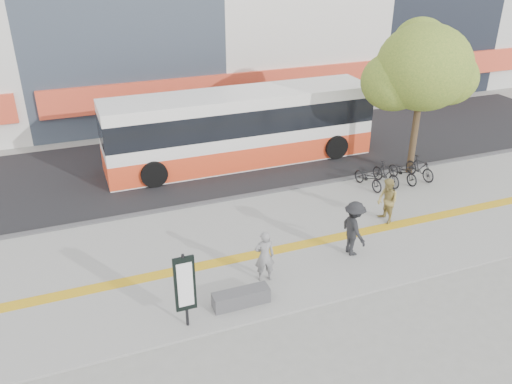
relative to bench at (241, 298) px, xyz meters
name	(u,v)px	position (x,y,z in m)	size (l,w,h in m)	color
ground	(306,265)	(2.60, 1.20, -0.30)	(120.00, 120.00, 0.00)	gray
sidewalk	(287,240)	(2.60, 2.70, -0.27)	(40.00, 7.00, 0.08)	slate
tactile_strip	(293,246)	(2.60, 2.20, -0.22)	(40.00, 0.45, 0.01)	gold
street	(220,160)	(2.60, 10.20, -0.28)	(40.00, 8.00, 0.06)	black
curb	(251,196)	(2.60, 6.20, -0.23)	(40.00, 0.25, 0.14)	#3B3B3E
bench	(241,298)	(0.00, 0.00, 0.00)	(1.60, 0.45, 0.45)	#3B3B3E
signboard	(185,285)	(-1.60, -0.31, 1.06)	(0.55, 0.10, 2.20)	black
street_tree	(421,69)	(9.78, 6.02, 4.21)	(4.40, 3.80, 6.31)	#3D2C1C
bus	(240,130)	(3.42, 9.70, 1.25)	(11.92, 2.83, 3.17)	silver
bicycle_row	(394,173)	(8.49, 5.20, 0.23)	(3.22, 1.70, 0.95)	black
seated_woman	(264,256)	(1.04, 0.87, 0.59)	(0.59, 0.39, 1.63)	black
pedestrian_tan	(387,201)	(6.37, 2.56, 0.60)	(0.80, 0.62, 1.65)	olive
pedestrian_dark	(354,228)	(4.20, 1.18, 0.69)	(1.19, 0.68, 1.83)	black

